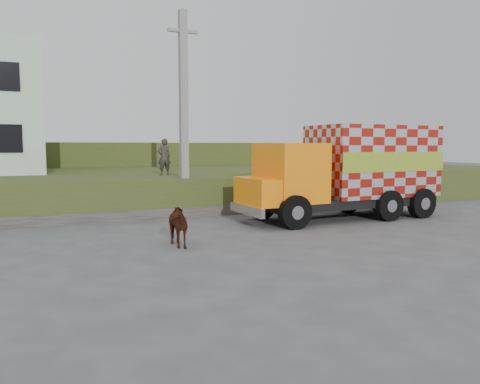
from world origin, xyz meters
name	(u,v)px	position (x,y,z in m)	size (l,w,h in m)	color
ground	(257,233)	(0.00, 0.00, 0.00)	(120.00, 120.00, 0.00)	#474749
embankment	(173,186)	(0.00, 10.00, 0.75)	(40.00, 12.00, 1.50)	#2D4E1A
embankment_far	(130,163)	(0.00, 22.00, 1.50)	(40.00, 12.00, 3.00)	#2D4E1A
retaining_strip	(163,213)	(-2.00, 4.20, 0.20)	(16.00, 0.50, 0.40)	#595651
utility_pole	(184,113)	(-1.00, 4.60, 4.08)	(1.20, 0.30, 8.00)	gray
cargo_truck	(350,171)	(4.65, 1.45, 1.83)	(8.05, 2.99, 3.55)	black
cow	(174,225)	(-2.95, -0.88, 0.60)	(0.64, 1.41, 1.20)	black
pedestrian	(164,157)	(-1.26, 6.79, 2.30)	(0.58, 0.38, 1.60)	#302D2B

